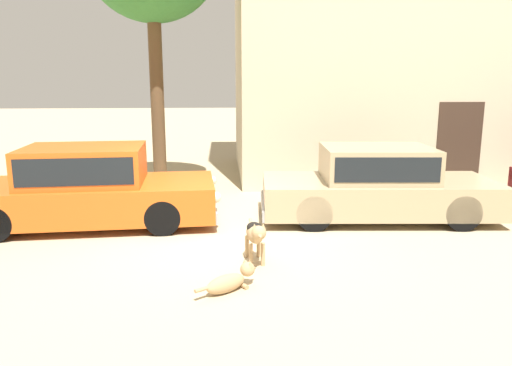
# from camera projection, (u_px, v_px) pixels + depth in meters

# --- Properties ---
(ground_plane) EXTENTS (80.00, 80.00, 0.00)m
(ground_plane) POSITION_uv_depth(u_px,v_px,m) (216.00, 238.00, 8.20)
(ground_plane) COLOR tan
(parked_sedan_nearest) EXTENTS (4.76, 2.13, 1.44)m
(parked_sedan_nearest) POSITION_uv_depth(u_px,v_px,m) (87.00, 186.00, 8.87)
(parked_sedan_nearest) COLOR #D15619
(parked_sedan_nearest) RESTS_ON ground_plane
(parked_sedan_second) EXTENTS (4.59, 2.06, 1.38)m
(parked_sedan_second) POSITION_uv_depth(u_px,v_px,m) (377.00, 183.00, 9.28)
(parked_sedan_second) COLOR tan
(parked_sedan_second) RESTS_ON ground_plane
(stray_dog_spotted) EXTENTS (0.82, 0.62, 0.35)m
(stray_dog_spotted) POSITION_uv_depth(u_px,v_px,m) (231.00, 280.00, 6.15)
(stray_dog_spotted) COLOR tan
(stray_dog_spotted) RESTS_ON ground_plane
(stray_dog_tan) EXTENTS (0.28, 0.97, 0.68)m
(stray_dog_tan) POSITION_uv_depth(u_px,v_px,m) (255.00, 234.00, 7.02)
(stray_dog_tan) COLOR tan
(stray_dog_tan) RESTS_ON ground_plane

